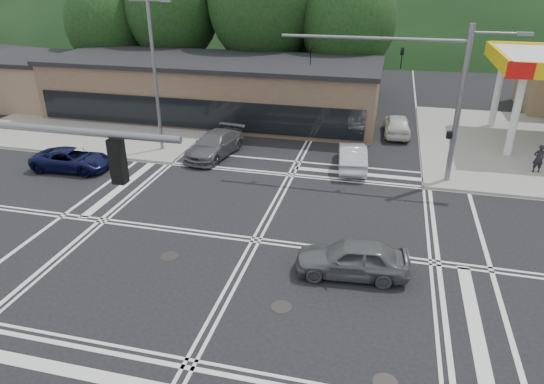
% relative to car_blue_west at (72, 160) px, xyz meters
% --- Properties ---
extents(ground, '(120.00, 120.00, 0.00)m').
position_rel_car_blue_west_xyz_m(ground, '(12.04, -5.00, -0.61)').
color(ground, black).
rests_on(ground, ground).
extents(sidewalk_nw, '(16.00, 16.00, 0.15)m').
position_rel_car_blue_west_xyz_m(sidewalk_nw, '(-2.96, 10.00, -0.53)').
color(sidewalk_nw, gray).
rests_on(sidewalk_nw, ground).
extents(commercial_row, '(24.00, 8.00, 4.00)m').
position_rel_car_blue_west_xyz_m(commercial_row, '(4.04, 12.00, 1.39)').
color(commercial_row, brown).
rests_on(commercial_row, ground).
extents(commercial_nw, '(8.00, 7.00, 3.60)m').
position_rel_car_blue_west_xyz_m(commercial_nw, '(-11.96, 12.00, 1.19)').
color(commercial_nw, '#846B4F').
rests_on(commercial_nw, ground).
extents(hill_north, '(252.00, 126.00, 140.00)m').
position_rel_car_blue_west_xyz_m(hill_north, '(12.04, 85.00, -0.61)').
color(hill_north, black).
rests_on(hill_north, ground).
extents(tree_n_a, '(8.00, 8.00, 11.75)m').
position_rel_car_blue_west_xyz_m(tree_n_a, '(-1.96, 19.00, 6.53)').
color(tree_n_a, '#382619').
rests_on(tree_n_a, ground).
extents(tree_n_b, '(9.00, 9.00, 12.98)m').
position_rel_car_blue_west_xyz_m(tree_n_b, '(6.04, 19.00, 7.18)').
color(tree_n_b, '#382619').
rests_on(tree_n_b, ground).
extents(tree_n_c, '(7.60, 7.60, 10.87)m').
position_rel_car_blue_west_xyz_m(tree_n_c, '(13.04, 19.00, 5.88)').
color(tree_n_c, '#382619').
rests_on(tree_n_c, ground).
extents(tree_n_d, '(6.80, 6.80, 9.76)m').
position_rel_car_blue_west_xyz_m(tree_n_d, '(-7.96, 18.00, 5.23)').
color(tree_n_d, '#382619').
rests_on(tree_n_d, ground).
extents(tree_n_e, '(8.40, 8.40, 11.98)m').
position_rel_car_blue_west_xyz_m(tree_n_e, '(10.04, 23.00, 6.53)').
color(tree_n_e, '#382619').
rests_on(tree_n_e, ground).
extents(streetlight_nw, '(2.50, 0.25, 9.00)m').
position_rel_car_blue_west_xyz_m(streetlight_nw, '(3.60, 4.00, 4.44)').
color(streetlight_nw, slate).
rests_on(streetlight_nw, ground).
extents(signal_mast_ne, '(11.65, 0.30, 8.00)m').
position_rel_car_blue_west_xyz_m(signal_mast_ne, '(18.99, 3.20, 4.47)').
color(signal_mast_ne, slate).
rests_on(signal_mast_ne, ground).
extents(car_blue_west, '(4.48, 2.25, 1.21)m').
position_rel_car_blue_west_xyz_m(car_blue_west, '(0.00, 0.00, 0.00)').
color(car_blue_west, black).
rests_on(car_blue_west, ground).
extents(car_grey_center, '(4.26, 2.05, 1.40)m').
position_rel_car_blue_west_xyz_m(car_grey_center, '(16.13, -6.53, 0.09)').
color(car_grey_center, '#5A5D5F').
rests_on(car_grey_center, ground).
extents(car_queue_a, '(1.99, 4.41, 1.40)m').
position_rel_car_blue_west_xyz_m(car_queue_a, '(15.17, 4.00, 0.09)').
color(car_queue_a, silver).
rests_on(car_queue_a, ground).
extents(car_queue_b, '(1.91, 4.25, 1.42)m').
position_rel_car_blue_west_xyz_m(car_queue_b, '(17.54, 10.71, 0.10)').
color(car_queue_b, silver).
rests_on(car_queue_b, ground).
extents(car_northbound, '(2.76, 5.13, 1.41)m').
position_rel_car_blue_west_xyz_m(car_northbound, '(6.99, 4.00, 0.10)').
color(car_northbound, '#55575A').
rests_on(car_northbound, ground).
extents(pedestrian, '(0.61, 0.44, 1.56)m').
position_rel_car_blue_west_xyz_m(pedestrian, '(25.04, 5.45, 0.32)').
color(pedestrian, black).
rests_on(pedestrian, sidewalk_ne).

